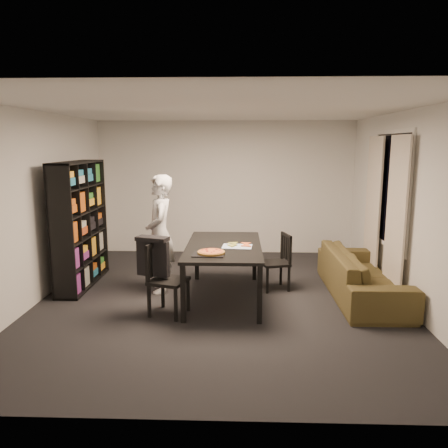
{
  "coord_description": "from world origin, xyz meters",
  "views": [
    {
      "loc": [
        0.26,
        -5.85,
        2.15
      ],
      "look_at": [
        0.05,
        0.15,
        1.05
      ],
      "focal_mm": 35.0,
      "sensor_mm": 36.0,
      "label": 1
    }
  ],
  "objects_px": {
    "chair_left": "(162,274)",
    "chair_right": "(280,258)",
    "pepperoni_pizza": "(211,252)",
    "sofa": "(362,274)",
    "baking_tray": "(208,254)",
    "person": "(160,234)",
    "dining_table": "(224,250)",
    "bookshelf": "(80,224)"
  },
  "relations": [
    {
      "from": "chair_left",
      "to": "chair_right",
      "type": "bearing_deg",
      "value": -39.27
    },
    {
      "from": "pepperoni_pizza",
      "to": "sofa",
      "type": "xyz_separation_m",
      "value": [
        2.11,
        0.66,
        -0.47
      ]
    },
    {
      "from": "baking_tray",
      "to": "person",
      "type": "bearing_deg",
      "value": 132.62
    },
    {
      "from": "dining_table",
      "to": "person",
      "type": "height_order",
      "value": "person"
    },
    {
      "from": "person",
      "to": "chair_left",
      "type": "bearing_deg",
      "value": -0.07
    },
    {
      "from": "person",
      "to": "pepperoni_pizza",
      "type": "bearing_deg",
      "value": 33.09
    },
    {
      "from": "dining_table",
      "to": "bookshelf",
      "type": "bearing_deg",
      "value": 166.0
    },
    {
      "from": "bookshelf",
      "to": "person",
      "type": "distance_m",
      "value": 1.29
    },
    {
      "from": "person",
      "to": "sofa",
      "type": "bearing_deg",
      "value": 75.56
    },
    {
      "from": "person",
      "to": "baking_tray",
      "type": "distance_m",
      "value": 1.14
    },
    {
      "from": "chair_right",
      "to": "person",
      "type": "distance_m",
      "value": 1.81
    },
    {
      "from": "bookshelf",
      "to": "baking_tray",
      "type": "distance_m",
      "value": 2.31
    },
    {
      "from": "dining_table",
      "to": "chair_right",
      "type": "bearing_deg",
      "value": 28.61
    },
    {
      "from": "chair_right",
      "to": "person",
      "type": "height_order",
      "value": "person"
    },
    {
      "from": "chair_left",
      "to": "baking_tray",
      "type": "relative_size",
      "value": 2.32
    },
    {
      "from": "pepperoni_pizza",
      "to": "sofa",
      "type": "bearing_deg",
      "value": 17.42
    },
    {
      "from": "person",
      "to": "pepperoni_pizza",
      "type": "xyz_separation_m",
      "value": [
        0.8,
        -0.81,
        -0.06
      ]
    },
    {
      "from": "baking_tray",
      "to": "sofa",
      "type": "xyz_separation_m",
      "value": [
        2.14,
        0.68,
        -0.45
      ]
    },
    {
      "from": "bookshelf",
      "to": "person",
      "type": "bearing_deg",
      "value": -11.38
    },
    {
      "from": "chair_right",
      "to": "pepperoni_pizza",
      "type": "xyz_separation_m",
      "value": [
        -0.97,
        -0.97,
        0.32
      ]
    },
    {
      "from": "chair_right",
      "to": "sofa",
      "type": "relative_size",
      "value": 0.38
    },
    {
      "from": "person",
      "to": "baking_tray",
      "type": "xyz_separation_m",
      "value": [
        0.77,
        -0.83,
        -0.08
      ]
    },
    {
      "from": "person",
      "to": "sofa",
      "type": "height_order",
      "value": "person"
    },
    {
      "from": "chair_left",
      "to": "pepperoni_pizza",
      "type": "bearing_deg",
      "value": -66.04
    },
    {
      "from": "bookshelf",
      "to": "dining_table",
      "type": "distance_m",
      "value": 2.29
    },
    {
      "from": "dining_table",
      "to": "chair_right",
      "type": "height_order",
      "value": "chair_right"
    },
    {
      "from": "baking_tray",
      "to": "sofa",
      "type": "relative_size",
      "value": 0.18
    },
    {
      "from": "pepperoni_pizza",
      "to": "sofa",
      "type": "height_order",
      "value": "pepperoni_pizza"
    },
    {
      "from": "chair_right",
      "to": "pepperoni_pizza",
      "type": "bearing_deg",
      "value": -60.22
    },
    {
      "from": "baking_tray",
      "to": "chair_right",
      "type": "bearing_deg",
      "value": 44.67
    },
    {
      "from": "chair_right",
      "to": "baking_tray",
      "type": "relative_size",
      "value": 2.1
    },
    {
      "from": "dining_table",
      "to": "chair_left",
      "type": "height_order",
      "value": "chair_left"
    },
    {
      "from": "bookshelf",
      "to": "chair_left",
      "type": "relative_size",
      "value": 2.05
    },
    {
      "from": "bookshelf",
      "to": "person",
      "type": "relative_size",
      "value": 1.1
    },
    {
      "from": "pepperoni_pizza",
      "to": "chair_left",
      "type": "bearing_deg",
      "value": -173.67
    },
    {
      "from": "bookshelf",
      "to": "chair_left",
      "type": "xyz_separation_m",
      "value": [
        1.44,
        -1.14,
        -0.42
      ]
    },
    {
      "from": "chair_left",
      "to": "person",
      "type": "relative_size",
      "value": 0.54
    },
    {
      "from": "chair_left",
      "to": "chair_right",
      "type": "xyz_separation_m",
      "value": [
        1.59,
        1.04,
        -0.05
      ]
    },
    {
      "from": "bookshelf",
      "to": "pepperoni_pizza",
      "type": "xyz_separation_m",
      "value": [
        2.07,
        -1.07,
        -0.15
      ]
    },
    {
      "from": "bookshelf",
      "to": "chair_right",
      "type": "height_order",
      "value": "bookshelf"
    },
    {
      "from": "chair_left",
      "to": "baking_tray",
      "type": "distance_m",
      "value": 0.64
    },
    {
      "from": "chair_right",
      "to": "person",
      "type": "relative_size",
      "value": 0.49
    }
  ]
}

